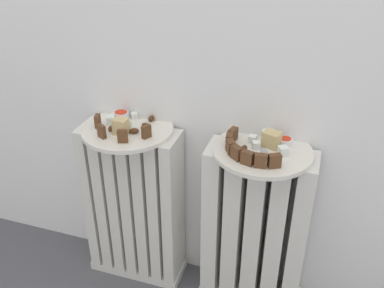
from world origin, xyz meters
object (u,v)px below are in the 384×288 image
at_px(plate_right, 262,151).
at_px(jam_bowl_right, 285,142).
at_px(radiator_right, 255,232).
at_px(plate_left, 128,129).
at_px(fork, 264,156).
at_px(jam_bowl_left, 121,115).
at_px(radiator_left, 134,207).

height_order(plate_right, jam_bowl_right, jam_bowl_right).
bearing_deg(radiator_right, plate_left, -180.00).
distance_m(plate_right, fork, 0.04).
height_order(radiator_right, plate_right, plate_right).
bearing_deg(fork, plate_right, 106.28).
xyz_separation_m(radiator_right, jam_bowl_left, (-0.44, 0.04, 0.31)).
height_order(radiator_left, plate_right, plate_right).
relative_size(radiator_right, fork, 5.66).
xyz_separation_m(radiator_right, jam_bowl_right, (0.05, 0.04, 0.31)).
distance_m(plate_right, jam_bowl_left, 0.44).
xyz_separation_m(radiator_left, plate_right, (0.40, 0.00, 0.29)).
xyz_separation_m(plate_left, plate_right, (0.40, 0.00, 0.00)).
relative_size(radiator_left, radiator_right, 1.00).
relative_size(plate_right, fork, 2.76).
height_order(jam_bowl_left, fork, jam_bowl_left).
relative_size(plate_right, jam_bowl_left, 5.79).
bearing_deg(radiator_right, fork, -73.72).
xyz_separation_m(radiator_right, plate_left, (-0.40, -0.00, 0.29)).
bearing_deg(jam_bowl_left, jam_bowl_right, -0.57).
bearing_deg(jam_bowl_left, radiator_left, -46.84).
distance_m(radiator_left, radiator_right, 0.40).
bearing_deg(radiator_right, radiator_left, -180.00).
bearing_deg(radiator_left, jam_bowl_left, 133.16).
height_order(plate_left, jam_bowl_right, jam_bowl_right).
relative_size(radiator_right, jam_bowl_right, 14.71).
bearing_deg(plate_right, fork, -73.72).
bearing_deg(jam_bowl_left, plate_left, -46.84).
distance_m(radiator_left, plate_left, 0.29).
relative_size(radiator_left, plate_left, 2.05).
distance_m(jam_bowl_left, fork, 0.46).
bearing_deg(plate_right, radiator_right, 90.00).
xyz_separation_m(radiator_left, jam_bowl_left, (-0.04, 0.04, 0.31)).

